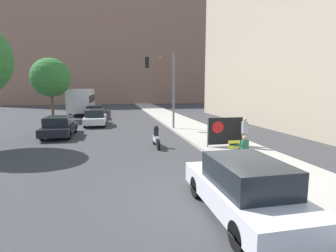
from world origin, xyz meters
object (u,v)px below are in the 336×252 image
seated_protester (245,149)px  city_bus_on_road (82,99)px  car_on_road_nearest (59,126)px  car_on_road_midblock (95,117)px  traffic_light_pole (164,79)px  parked_car_curbside (244,188)px  motorcycle_on_road (156,138)px  car_on_road_distant (95,112)px  protest_banner (225,131)px  jogger_on_sidewalk (244,133)px  street_tree_midblock (51,78)px

seated_protester → city_bus_on_road: 28.55m
car_on_road_nearest → car_on_road_midblock: car_on_road_midblock is taller
traffic_light_pole → seated_protester: bearing=-82.5°
parked_car_curbside → motorcycle_on_road: (-0.89, 8.55, -0.22)m
city_bus_on_road → seated_protester: bearing=-70.9°
seated_protester → car_on_road_distant: car_on_road_distant is taller
seated_protester → city_bus_on_road: (-9.33, 26.96, 1.07)m
protest_banner → traffic_light_pole: size_ratio=0.36×
motorcycle_on_road → jogger_on_sidewalk: bearing=-22.0°
jogger_on_sidewalk → car_on_road_nearest: (-10.54, 6.60, -0.27)m
car_on_road_midblock → motorcycle_on_road: 10.72m
seated_protester → street_tree_midblock: (-11.59, 19.67, 3.64)m
car_on_road_distant → city_bus_on_road: (-1.98, 6.91, 1.14)m
parked_car_curbside → street_tree_midblock: 25.71m
motorcycle_on_road → street_tree_midblock: 17.77m
seated_protester → motorcycle_on_road: (-3.03, 4.60, -0.26)m
seated_protester → protest_banner: protest_banner is taller
protest_banner → car_on_road_distant: 18.49m
protest_banner → car_on_road_midblock: (-7.55, 11.21, -0.28)m
seated_protester → car_on_road_midblock: bearing=108.3°
protest_banner → car_on_road_nearest: size_ratio=0.45×
jogger_on_sidewalk → city_bus_on_road: 26.49m
traffic_light_pole → car_on_road_midblock: traffic_light_pole is taller
jogger_on_sidewalk → motorcycle_on_road: bearing=-11.4°
seated_protester → car_on_road_nearest: bearing=126.8°
traffic_light_pole → street_tree_midblock: street_tree_midblock is taller
seated_protester → street_tree_midblock: size_ratio=0.18×
protest_banner → city_bus_on_road: (-9.93, 23.61, 0.86)m
parked_car_curbside → car_on_road_midblock: bearing=104.6°
jogger_on_sidewalk → car_on_road_midblock: jogger_on_sidewalk is taller
car_on_road_nearest → street_tree_midblock: (-2.51, 10.27, 3.74)m
motorcycle_on_road → car_on_road_distant: bearing=105.6°
city_bus_on_road → car_on_road_distant: bearing=-74.0°
car_on_road_distant → car_on_road_midblock: bearing=-85.8°
car_on_road_midblock → jogger_on_sidewalk: bearing=-54.5°
traffic_light_pole → parked_car_curbside: size_ratio=1.32×
motorcycle_on_road → street_tree_midblock: (-8.56, 15.07, 3.91)m
city_bus_on_road → street_tree_midblock: size_ratio=1.63×
street_tree_midblock → car_on_road_distant: bearing=5.1°
seated_protester → car_on_road_nearest: size_ratio=0.26×
protest_banner → traffic_light_pole: 8.08m
protest_banner → motorcycle_on_road: (-3.63, 1.24, -0.47)m
car_on_road_nearest → car_on_road_distant: 10.79m
parked_car_curbside → street_tree_midblock: street_tree_midblock is taller
protest_banner → traffic_light_pole: (-1.99, 7.22, 3.05)m
car_on_road_distant → street_tree_midblock: size_ratio=0.71×
protest_banner → parked_car_curbside: (-2.74, -7.31, -0.25)m
jogger_on_sidewalk → car_on_road_nearest: size_ratio=0.35×
traffic_light_pole → car_on_road_nearest: size_ratio=1.26×
jogger_on_sidewalk → protest_banner: size_ratio=0.77×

